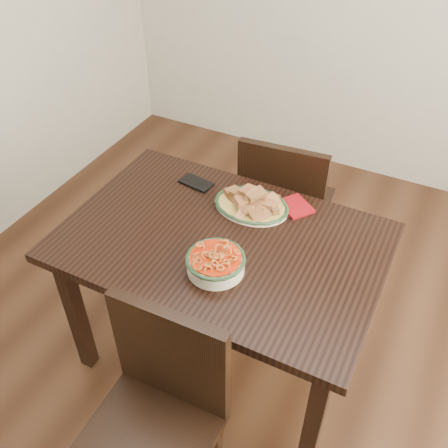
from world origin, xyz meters
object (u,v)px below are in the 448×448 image
at_px(chair_near, 158,409).
at_px(noodle_bowl, 216,261).
at_px(fish_plate, 252,199).
at_px(smartphone, 196,183).
at_px(chair_far, 284,203).
at_px(dining_table, 222,256).

relative_size(chair_near, noodle_bowl, 4.02).
bearing_deg(fish_plate, smartphone, 171.38).
bearing_deg(noodle_bowl, chair_near, -88.23).
xyz_separation_m(chair_far, smartphone, (-0.30, -0.35, 0.26)).
height_order(dining_table, smartphone, smartphone).
bearing_deg(smartphone, chair_near, -61.58).
height_order(chair_far, smartphone, chair_far).
relative_size(chair_far, fish_plate, 2.82).
distance_m(dining_table, noodle_bowl, 0.22).
relative_size(chair_far, chair_near, 1.00).
height_order(fish_plate, smartphone, fish_plate).
xyz_separation_m(chair_near, noodle_bowl, (-0.01, 0.45, 0.29)).
relative_size(chair_far, smartphone, 6.07).
bearing_deg(chair_near, dining_table, 95.31).
bearing_deg(noodle_bowl, dining_table, 109.72).
xyz_separation_m(noodle_bowl, smartphone, (-0.32, 0.43, -0.04)).
distance_m(dining_table, chair_near, 0.64).
relative_size(dining_table, chair_near, 1.41).
bearing_deg(chair_far, dining_table, 81.55).
bearing_deg(smartphone, fish_plate, -1.09).
bearing_deg(chair_far, fish_plate, 83.00).
distance_m(dining_table, fish_plate, 0.27).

